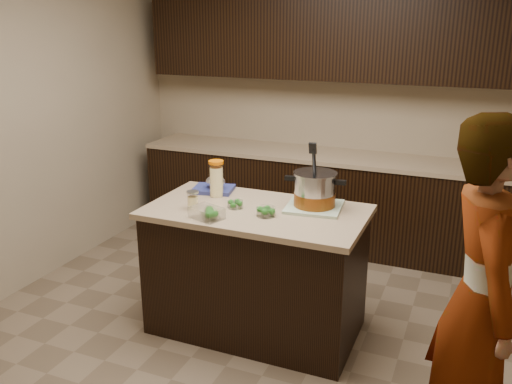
# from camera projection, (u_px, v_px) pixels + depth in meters

# --- Properties ---
(ground_plane) EXTENTS (4.00, 4.00, 0.00)m
(ground_plane) POSITION_uv_depth(u_px,v_px,m) (256.00, 327.00, 3.89)
(ground_plane) COLOR brown
(ground_plane) RESTS_ON ground
(room_shell) EXTENTS (4.04, 4.04, 2.72)m
(room_shell) POSITION_uv_depth(u_px,v_px,m) (256.00, 86.00, 3.37)
(room_shell) COLOR tan
(room_shell) RESTS_ON ground
(back_cabinets) EXTENTS (3.60, 0.63, 2.33)m
(back_cabinets) POSITION_uv_depth(u_px,v_px,m) (327.00, 149.00, 5.13)
(back_cabinets) COLOR black
(back_cabinets) RESTS_ON ground
(island) EXTENTS (1.46, 0.81, 0.90)m
(island) POSITION_uv_depth(u_px,v_px,m) (256.00, 270.00, 3.75)
(island) COLOR black
(island) RESTS_ON ground
(dish_towel) EXTENTS (0.40, 0.40, 0.02)m
(dish_towel) POSITION_uv_depth(u_px,v_px,m) (314.00, 207.00, 3.63)
(dish_towel) COLOR #6D9363
(dish_towel) RESTS_ON island
(stock_pot) EXTENTS (0.41, 0.32, 0.41)m
(stock_pot) POSITION_uv_depth(u_px,v_px,m) (315.00, 192.00, 3.60)
(stock_pot) COLOR #B7B7BC
(stock_pot) RESTS_ON dish_towel
(lemonade_pitcher) EXTENTS (0.13, 0.13, 0.26)m
(lemonade_pitcher) POSITION_uv_depth(u_px,v_px,m) (216.00, 180.00, 3.85)
(lemonade_pitcher) COLOR #F8E497
(lemonade_pitcher) RESTS_ON island
(mason_jar) EXTENTS (0.10, 0.10, 0.13)m
(mason_jar) POSITION_uv_depth(u_px,v_px,m) (193.00, 200.00, 3.60)
(mason_jar) COLOR #F8E497
(mason_jar) RESTS_ON island
(broccoli_tub_left) EXTENTS (0.14, 0.14, 0.05)m
(broccoli_tub_left) POSITION_uv_depth(u_px,v_px,m) (235.00, 205.00, 3.63)
(broccoli_tub_left) COLOR silver
(broccoli_tub_left) RESTS_ON island
(broccoli_tub_right) EXTENTS (0.14, 0.14, 0.06)m
(broccoli_tub_right) POSITION_uv_depth(u_px,v_px,m) (266.00, 212.00, 3.48)
(broccoli_tub_right) COLOR silver
(broccoli_tub_right) RESTS_ON island
(broccoli_tub_rect) EXTENTS (0.24, 0.20, 0.07)m
(broccoli_tub_rect) POSITION_uv_depth(u_px,v_px,m) (207.00, 213.00, 3.44)
(broccoli_tub_rect) COLOR silver
(broccoli_tub_rect) RESTS_ON island
(blue_tray) EXTENTS (0.33, 0.28, 0.11)m
(blue_tray) POSITION_uv_depth(u_px,v_px,m) (214.00, 186.00, 3.98)
(blue_tray) COLOR navy
(blue_tray) RESTS_ON island
(person) EXTENTS (0.54, 0.71, 1.74)m
(person) POSITION_uv_depth(u_px,v_px,m) (482.00, 300.00, 2.50)
(person) COLOR gray
(person) RESTS_ON ground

